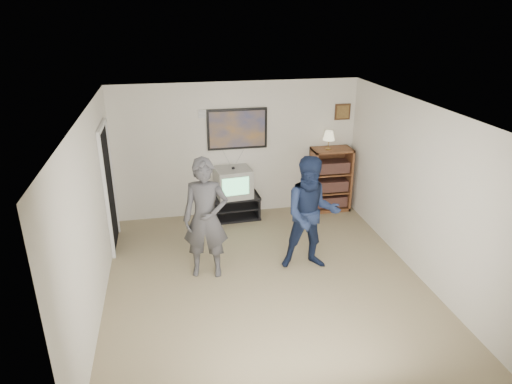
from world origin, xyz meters
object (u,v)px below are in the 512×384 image
object	(u,v)px
person_tall	(206,219)
media_stand	(235,207)
crt_television	(233,182)
person_short	(311,214)
bookshelf	(330,179)

from	to	relation	value
person_tall	media_stand	bearing A→B (deg)	80.10
crt_television	media_stand	bearing A→B (deg)	-6.30
person_tall	person_short	distance (m)	1.55
media_stand	bookshelf	size ratio (longest dim) A/B	0.75
media_stand	bookshelf	world-z (taller)	bookshelf
crt_television	bookshelf	bearing A→B (deg)	-4.79
media_stand	bookshelf	xyz separation A→B (m)	(1.87, 0.05, 0.39)
media_stand	person_short	xyz separation A→B (m)	(0.85, -1.93, 0.65)
media_stand	person_tall	bearing A→B (deg)	-113.31
media_stand	person_short	bearing A→B (deg)	-68.81
media_stand	person_short	world-z (taller)	person_short
bookshelf	person_short	distance (m)	2.24
crt_television	person_tall	xyz separation A→B (m)	(-0.67, -1.83, 0.18)
media_stand	crt_television	size ratio (longest dim) A/B	1.48
media_stand	bookshelf	bearing A→B (deg)	-1.17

